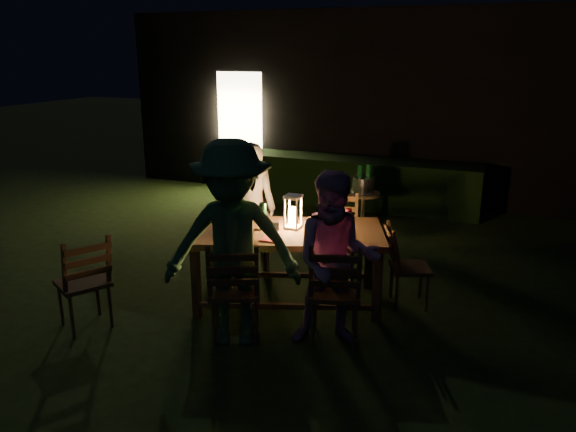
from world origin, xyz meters
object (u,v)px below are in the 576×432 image
at_px(chair_far_right, 338,251).
at_px(person_opp_left, 232,245).
at_px(side_table, 363,198).
at_px(bottle_bucket_b, 368,181).
at_px(lantern, 293,214).
at_px(chair_near_right, 334,309).
at_px(person_opp_right, 336,261).
at_px(bottle_bucket_a, 359,182).
at_px(bottle_table, 263,216).
at_px(person_house_side, 252,209).
at_px(chair_far_left, 252,250).
at_px(ice_bucket, 364,185).
at_px(chair_end, 407,280).
at_px(chair_spare, 85,298).
at_px(chair_near_left, 235,307).
at_px(dining_table, 288,237).

distance_m(chair_far_right, person_opp_left, 1.98).
distance_m(side_table, bottle_bucket_b, 0.24).
relative_size(person_opp_left, lantern, 5.27).
xyz_separation_m(chair_near_right, person_opp_right, (0.02, -0.05, 0.49)).
bearing_deg(bottle_bucket_b, person_opp_left, -95.95).
distance_m(bottle_bucket_a, bottle_bucket_b, 0.13).
height_order(chair_near_right, bottle_table, bottle_table).
height_order(person_opp_right, bottle_bucket_a, person_opp_right).
distance_m(person_house_side, lantern, 0.93).
distance_m(chair_far_left, ice_bucket, 2.07).
distance_m(chair_far_left, chair_far_right, 1.00).
distance_m(chair_end, person_opp_left, 1.98).
relative_size(chair_end, bottle_bucket_b, 2.78).
xyz_separation_m(bottle_table, bottle_bucket_b, (0.44, 2.53, -0.14)).
bearing_deg(side_table, lantern, -93.10).
bearing_deg(chair_spare, side_table, 5.00).
bearing_deg(bottle_bucket_a, chair_far_left, -113.81).
xyz_separation_m(chair_spare, bottle_bucket_b, (1.77, 3.67, 0.50)).
relative_size(chair_end, side_table, 1.40).
bearing_deg(chair_far_right, ice_bucket, -100.75).
bearing_deg(bottle_bucket_a, person_opp_right, -78.72).
xyz_separation_m(chair_spare, ice_bucket, (1.72, 3.63, 0.45)).
bearing_deg(chair_spare, chair_far_left, 4.23).
height_order(bottle_table, bottle_bucket_a, bottle_table).
bearing_deg(chair_near_right, bottle_bucket_b, 82.67).
bearing_deg(bottle_bucket_a, person_opp_left, -94.37).
height_order(bottle_table, side_table, bottle_table).
relative_size(person_house_side, person_opp_right, 0.99).
height_order(chair_far_left, person_opp_left, person_opp_left).
distance_m(chair_spare, person_opp_right, 2.40).
xyz_separation_m(chair_far_right, bottle_table, (-0.49, -1.00, 0.64)).
bearing_deg(bottle_table, chair_near_right, -27.93).
relative_size(lantern, side_table, 0.55).
xyz_separation_m(chair_near_left, chair_far_left, (-0.53, 1.45, -0.02)).
bearing_deg(ice_bucket, bottle_bucket_a, -141.34).
xyz_separation_m(chair_near_left, person_opp_right, (0.86, 0.26, 0.49)).
bearing_deg(lantern, chair_near_right, -44.22).
bearing_deg(lantern, bottle_table, -150.66).
bearing_deg(chair_near_left, chair_near_right, -4.75).
relative_size(person_house_side, bottle_table, 5.57).
height_order(chair_near_right, person_opp_right, person_opp_right).
bearing_deg(bottle_table, person_house_side, 123.58).
bearing_deg(person_house_side, chair_far_right, 177.15).
bearing_deg(chair_far_right, bottle_table, 49.14).
relative_size(chair_near_right, bottle_table, 3.59).
bearing_deg(ice_bucket, side_table, 0.00).
relative_size(chair_near_left, bottle_bucket_a, 3.15).
distance_m(chair_spare, person_opp_left, 1.58).
relative_size(dining_table, lantern, 6.07).
height_order(chair_near_right, person_opp_left, person_opp_left).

